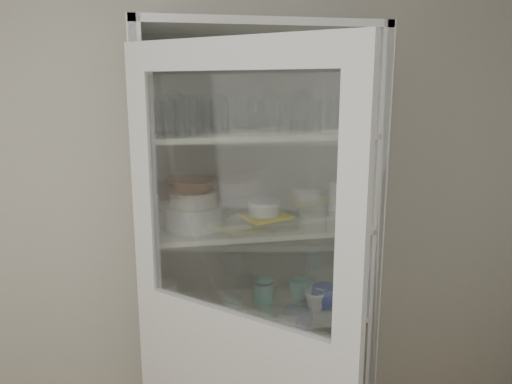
{
  "coord_description": "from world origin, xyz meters",
  "views": [
    {
      "loc": [
        -0.22,
        -0.81,
        1.86
      ],
      "look_at": [
        0.2,
        1.27,
        1.39
      ],
      "focal_mm": 35.0,
      "sensor_mm": 36.0,
      "label": 1
    }
  ],
  "objects_px": {
    "mug_teal": "(300,289)",
    "goblet_0": "(174,108)",
    "mug_blue": "(326,297)",
    "goblet_2": "(254,112)",
    "plate_stack_front": "(194,217)",
    "plate_stack_back": "(172,212)",
    "pantry_cabinet": "(253,284)",
    "cream_dish": "(229,384)",
    "cream_bowl": "(193,198)",
    "tin_box": "(269,377)",
    "cupboard_door": "(237,373)",
    "goblet_1": "(220,110)",
    "yellow_trivet": "(264,216)",
    "goblet_3": "(302,107)",
    "grey_bowl_stack": "(342,198)",
    "glass_platter": "(264,220)",
    "white_canister": "(165,297)",
    "measuring_cups": "(187,317)",
    "white_ramekin": "(264,208)",
    "terracotta_bowl": "(193,185)",
    "teal_jar": "(264,290)",
    "mug_white": "(315,301)"
  },
  "relations": [
    {
      "from": "plate_stack_back",
      "to": "white_canister",
      "type": "height_order",
      "value": "plate_stack_back"
    },
    {
      "from": "goblet_2",
      "to": "yellow_trivet",
      "type": "xyz_separation_m",
      "value": [
        0.02,
        -0.1,
        -0.45
      ]
    },
    {
      "from": "goblet_3",
      "to": "grey_bowl_stack",
      "type": "height_order",
      "value": "goblet_3"
    },
    {
      "from": "glass_platter",
      "to": "mug_white",
      "type": "relative_size",
      "value": 3.68
    },
    {
      "from": "cupboard_door",
      "to": "white_canister",
      "type": "relative_size",
      "value": 14.96
    },
    {
      "from": "measuring_cups",
      "to": "goblet_3",
      "type": "bearing_deg",
      "value": 19.52
    },
    {
      "from": "cream_bowl",
      "to": "tin_box",
      "type": "bearing_deg",
      "value": 5.08
    },
    {
      "from": "pantry_cabinet",
      "to": "cream_dish",
      "type": "bearing_deg",
      "value": -144.87
    },
    {
      "from": "goblet_3",
      "to": "white_canister",
      "type": "xyz_separation_m",
      "value": [
        -0.64,
        -0.08,
        -0.83
      ]
    },
    {
      "from": "goblet_2",
      "to": "white_canister",
      "type": "relative_size",
      "value": 1.15
    },
    {
      "from": "cream_bowl",
      "to": "cream_dish",
      "type": "distance_m",
      "value": 0.91
    },
    {
      "from": "terracotta_bowl",
      "to": "tin_box",
      "type": "bearing_deg",
      "value": 5.08
    },
    {
      "from": "pantry_cabinet",
      "to": "goblet_0",
      "type": "height_order",
      "value": "pantry_cabinet"
    },
    {
      "from": "plate_stack_back",
      "to": "grey_bowl_stack",
      "type": "bearing_deg",
      "value": -5.23
    },
    {
      "from": "goblet_3",
      "to": "plate_stack_front",
      "type": "distance_m",
      "value": 0.69
    },
    {
      "from": "mug_blue",
      "to": "cream_dish",
      "type": "distance_m",
      "value": 0.61
    },
    {
      "from": "teal_jar",
      "to": "cream_dish",
      "type": "distance_m",
      "value": 0.46
    },
    {
      "from": "cream_bowl",
      "to": "mug_white",
      "type": "height_order",
      "value": "cream_bowl"
    },
    {
      "from": "white_ramekin",
      "to": "cupboard_door",
      "type": "bearing_deg",
      "value": -111.84
    },
    {
      "from": "mug_blue",
      "to": "goblet_2",
      "type": "bearing_deg",
      "value": 172.56
    },
    {
      "from": "goblet_3",
      "to": "white_canister",
      "type": "height_order",
      "value": "goblet_3"
    },
    {
      "from": "glass_platter",
      "to": "measuring_cups",
      "type": "relative_size",
      "value": 3.34
    },
    {
      "from": "pantry_cabinet",
      "to": "cream_bowl",
      "type": "bearing_deg",
      "value": -159.26
    },
    {
      "from": "glass_platter",
      "to": "measuring_cups",
      "type": "xyz_separation_m",
      "value": [
        -0.35,
        -0.09,
        -0.39
      ]
    },
    {
      "from": "goblet_2",
      "to": "goblet_3",
      "type": "bearing_deg",
      "value": 3.21
    },
    {
      "from": "goblet_1",
      "to": "cream_bowl",
      "type": "xyz_separation_m",
      "value": [
        -0.14,
        -0.15,
        -0.36
      ]
    },
    {
      "from": "mug_teal",
      "to": "cream_dish",
      "type": "xyz_separation_m",
      "value": [
        -0.35,
        -0.06,
        -0.42
      ]
    },
    {
      "from": "mug_teal",
      "to": "white_canister",
      "type": "height_order",
      "value": "white_canister"
    },
    {
      "from": "terracotta_bowl",
      "to": "measuring_cups",
      "type": "bearing_deg",
      "value": -128.87
    },
    {
      "from": "glass_platter",
      "to": "white_ramekin",
      "type": "relative_size",
      "value": 2.5
    },
    {
      "from": "measuring_cups",
      "to": "goblet_2",
      "type": "bearing_deg",
      "value": 29.04
    },
    {
      "from": "goblet_3",
      "to": "goblet_2",
      "type": "bearing_deg",
      "value": -176.79
    },
    {
      "from": "cream_bowl",
      "to": "mug_teal",
      "type": "xyz_separation_m",
      "value": [
        0.49,
        0.07,
        -0.48
      ]
    },
    {
      "from": "goblet_0",
      "to": "mug_blue",
      "type": "height_order",
      "value": "goblet_0"
    },
    {
      "from": "cream_bowl",
      "to": "measuring_cups",
      "type": "distance_m",
      "value": 0.51
    },
    {
      "from": "goblet_1",
      "to": "goblet_2",
      "type": "distance_m",
      "value": 0.15
    },
    {
      "from": "measuring_cups",
      "to": "tin_box",
      "type": "relative_size",
      "value": 0.51
    },
    {
      "from": "teal_jar",
      "to": "grey_bowl_stack",
      "type": "bearing_deg",
      "value": -1.08
    },
    {
      "from": "pantry_cabinet",
      "to": "cupboard_door",
      "type": "bearing_deg",
      "value": -106.49
    },
    {
      "from": "grey_bowl_stack",
      "to": "cream_dish",
      "type": "xyz_separation_m",
      "value": [
        -0.54,
        -0.06,
        -0.85
      ]
    },
    {
      "from": "plate_stack_front",
      "to": "yellow_trivet",
      "type": "distance_m",
      "value": 0.31
    },
    {
      "from": "mug_teal",
      "to": "glass_platter",
      "type": "bearing_deg",
      "value": -151.88
    },
    {
      "from": "goblet_3",
      "to": "plate_stack_front",
      "type": "height_order",
      "value": "goblet_3"
    },
    {
      "from": "plate_stack_front",
      "to": "plate_stack_back",
      "type": "distance_m",
      "value": 0.17
    },
    {
      "from": "goblet_0",
      "to": "goblet_1",
      "type": "bearing_deg",
      "value": -3.6
    },
    {
      "from": "pantry_cabinet",
      "to": "cupboard_door",
      "type": "height_order",
      "value": "pantry_cabinet"
    },
    {
      "from": "goblet_0",
      "to": "cream_bowl",
      "type": "height_order",
      "value": "goblet_0"
    },
    {
      "from": "mug_teal",
      "to": "teal_jar",
      "type": "bearing_deg",
      "value": -166.25
    },
    {
      "from": "goblet_1",
      "to": "mug_blue",
      "type": "distance_m",
      "value": 0.96
    },
    {
      "from": "mug_teal",
      "to": "goblet_0",
      "type": "bearing_deg",
      "value": -172.92
    }
  ]
}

